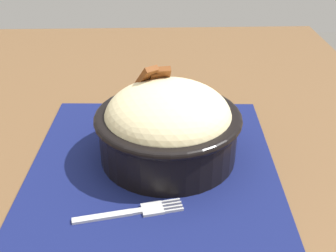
% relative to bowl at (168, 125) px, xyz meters
% --- Properties ---
extents(table, '(1.31, 0.89, 0.78)m').
position_rel_bowl_xyz_m(table, '(0.03, -0.03, -0.12)').
color(table, brown).
rests_on(table, ground_plane).
extents(placemat, '(0.44, 0.36, 0.00)m').
position_rel_bowl_xyz_m(placemat, '(0.05, -0.02, -0.05)').
color(placemat, '#11194C').
rests_on(placemat, table).
extents(bowl, '(0.21, 0.21, 0.13)m').
position_rel_bowl_xyz_m(bowl, '(0.00, 0.00, 0.00)').
color(bowl, black).
rests_on(bowl, placemat).
extents(fork, '(0.04, 0.13, 0.00)m').
position_rel_bowl_xyz_m(fork, '(0.12, -0.05, -0.05)').
color(fork, '#BDBDBD').
rests_on(fork, placemat).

